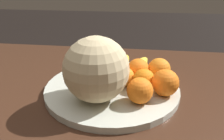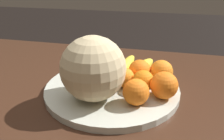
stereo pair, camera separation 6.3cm
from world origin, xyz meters
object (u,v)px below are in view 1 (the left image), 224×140
(banana_bunch, at_px, (123,65))
(orange_back_right, at_px, (125,77))
(orange_front_right, at_px, (140,91))
(orange_top_small, at_px, (110,72))
(orange_front_left, at_px, (165,83))
(orange_mid_center, at_px, (138,69))
(orange_back_left, at_px, (159,69))
(kitchen_table, at_px, (100,127))
(fruit_bowl, at_px, (112,88))
(orange_side_extra, at_px, (144,79))
(melon, at_px, (95,69))

(banana_bunch, xyz_separation_m, orange_back_right, (0.01, -0.12, 0.01))
(orange_front_right, relative_size, orange_top_small, 1.14)
(orange_front_right, height_order, orange_top_small, orange_front_right)
(orange_front_left, xyz_separation_m, orange_mid_center, (-0.07, 0.09, -0.00))
(orange_back_left, xyz_separation_m, orange_back_right, (-0.10, -0.06, -0.01))
(kitchen_table, distance_m, orange_back_left, 0.25)
(kitchen_table, bearing_deg, orange_back_left, 34.85)
(orange_back_left, bearing_deg, orange_front_left, -83.51)
(fruit_bowl, height_order, orange_top_small, orange_top_small)
(orange_mid_center, relative_size, orange_side_extra, 1.11)
(orange_front_left, distance_m, orange_front_right, 0.08)
(fruit_bowl, relative_size, orange_back_right, 6.87)
(orange_side_extra, bearing_deg, orange_back_right, 166.50)
(orange_top_small, bearing_deg, orange_back_right, -28.75)
(orange_back_left, relative_size, orange_side_extra, 1.14)
(orange_back_left, xyz_separation_m, orange_top_small, (-0.15, -0.03, -0.01))
(orange_front_right, xyz_separation_m, orange_back_left, (0.06, 0.14, 0.00))
(banana_bunch, xyz_separation_m, orange_side_extra, (0.07, -0.13, 0.01))
(fruit_bowl, xyz_separation_m, orange_top_small, (-0.01, 0.03, 0.04))
(orange_back_left, bearing_deg, orange_top_small, -168.26)
(fruit_bowl, height_order, orange_back_right, orange_back_right)
(kitchen_table, distance_m, orange_back_right, 0.17)
(melon, height_order, orange_front_left, melon)
(orange_front_right, relative_size, orange_back_right, 1.18)
(orange_mid_center, bearing_deg, orange_top_small, -164.87)
(orange_front_right, relative_size, orange_side_extra, 1.10)
(fruit_bowl, xyz_separation_m, orange_front_left, (0.15, -0.03, 0.04))
(fruit_bowl, bearing_deg, orange_back_left, 22.83)
(orange_back_left, bearing_deg, orange_side_extra, -123.68)
(melon, relative_size, orange_side_extra, 2.75)
(banana_bunch, distance_m, orange_back_right, 0.12)
(orange_front_left, relative_size, orange_front_right, 1.08)
(orange_front_right, xyz_separation_m, orange_mid_center, (-0.01, 0.13, 0.00))
(orange_back_left, xyz_separation_m, orange_side_extra, (-0.05, -0.07, -0.00))
(orange_front_right, bearing_deg, orange_front_left, 35.62)
(melon, bearing_deg, kitchen_table, 82.01)
(orange_back_left, distance_m, orange_back_right, 0.12)
(fruit_bowl, relative_size, orange_side_extra, 6.42)
(orange_front_left, bearing_deg, orange_mid_center, 131.34)
(banana_bunch, bearing_deg, orange_mid_center, -137.90)
(orange_back_right, bearing_deg, orange_back_left, 28.80)
(kitchen_table, relative_size, orange_mid_center, 20.33)
(orange_front_left, bearing_deg, orange_side_extra, 157.49)
(fruit_bowl, distance_m, orange_back_right, 0.05)
(melon, relative_size, orange_back_right, 2.95)
(banana_bunch, bearing_deg, orange_front_right, -158.08)
(orange_mid_center, distance_m, orange_back_right, 0.06)
(fruit_bowl, xyz_separation_m, orange_side_extra, (0.09, -0.01, 0.04))
(kitchen_table, xyz_separation_m, orange_back_left, (0.17, 0.12, 0.14))
(melon, relative_size, orange_top_small, 2.85)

